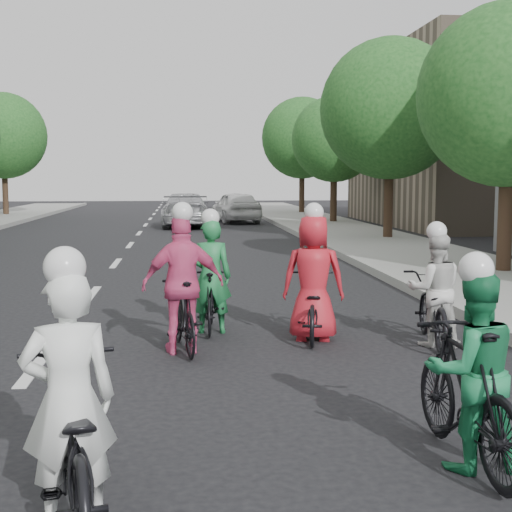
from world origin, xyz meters
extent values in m
plane|color=black|center=(0.00, 0.00, 0.00)|extent=(120.00, 120.00, 0.00)
cube|color=gray|center=(8.00, 10.00, 0.07)|extent=(4.00, 80.00, 0.15)
cube|color=#999993|center=(6.05, 10.00, 0.09)|extent=(0.18, 80.00, 0.18)
cube|color=gray|center=(16.00, 24.00, 4.00)|extent=(10.00, 14.00, 8.00)
cylinder|color=black|center=(-8.20, 33.00, 1.24)|extent=(0.32, 0.32, 2.48)
sphere|color=#194B1B|center=(-8.20, 33.00, 4.53)|extent=(4.80, 4.80, 4.80)
cylinder|color=black|center=(8.80, 6.60, 1.14)|extent=(0.32, 0.32, 2.27)
sphere|color=#194B1B|center=(8.80, 6.60, 3.97)|extent=(4.00, 4.00, 4.00)
cylinder|color=black|center=(8.80, 15.60, 1.24)|extent=(0.32, 0.32, 2.48)
sphere|color=#194B1B|center=(8.80, 15.60, 4.53)|extent=(4.80, 4.80, 4.80)
cylinder|color=black|center=(8.80, 24.60, 1.14)|extent=(0.32, 0.32, 2.27)
sphere|color=#194B1B|center=(8.80, 24.60, 3.97)|extent=(4.00, 4.00, 4.00)
cylinder|color=black|center=(8.80, 33.60, 1.24)|extent=(0.32, 0.32, 2.48)
sphere|color=#194B1B|center=(8.80, 33.60, 4.53)|extent=(4.80, 4.80, 4.80)
imported|color=black|center=(1.72, 0.47, 0.47)|extent=(0.68, 1.60, 0.93)
imported|color=#E9528C|center=(1.72, 0.37, 0.87)|extent=(1.08, 0.59, 1.75)
sphere|color=white|center=(1.72, 0.37, 1.77)|extent=(0.26, 0.26, 0.26)
imported|color=black|center=(1.00, -3.93, 0.50)|extent=(1.04, 1.99, 1.00)
imported|color=white|center=(1.00, -4.03, 0.81)|extent=(0.66, 0.50, 1.63)
sphere|color=white|center=(1.00, -4.03, 1.65)|extent=(0.26, 0.26, 0.26)
imported|color=black|center=(2.11, 1.62, 0.44)|extent=(0.51, 1.49, 0.88)
imported|color=#227F43|center=(2.11, 1.52, 0.81)|extent=(0.61, 0.43, 1.61)
sphere|color=white|center=(2.11, 1.52, 1.63)|extent=(0.26, 0.26, 0.26)
imported|color=black|center=(3.46, 1.01, 0.44)|extent=(0.88, 1.75, 0.88)
imported|color=red|center=(3.46, 0.91, 0.86)|extent=(0.92, 0.69, 1.71)
sphere|color=white|center=(3.46, 0.91, 1.73)|extent=(0.26, 0.26, 0.26)
imported|color=black|center=(3.87, -3.34, 0.55)|extent=(0.59, 1.85, 1.10)
imported|color=#1B7C4A|center=(3.87, -3.44, 0.75)|extent=(0.75, 0.60, 1.50)
sphere|color=white|center=(3.87, -3.44, 1.52)|extent=(0.26, 0.26, 0.26)
imported|color=black|center=(4.98, 0.53, 0.46)|extent=(0.89, 1.84, 0.93)
imported|color=silver|center=(4.98, 0.43, 0.74)|extent=(0.80, 0.67, 1.48)
sphere|color=white|center=(4.98, 0.43, 1.50)|extent=(0.26, 0.26, 0.26)
imported|color=#B6B7BB|center=(1.84, 23.59, 0.75)|extent=(2.11, 5.18, 1.50)
imported|color=silver|center=(4.32, 26.53, 0.77)|extent=(2.49, 4.73, 1.53)
camera|label=1|loc=(1.72, -8.44, 2.19)|focal=50.00mm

